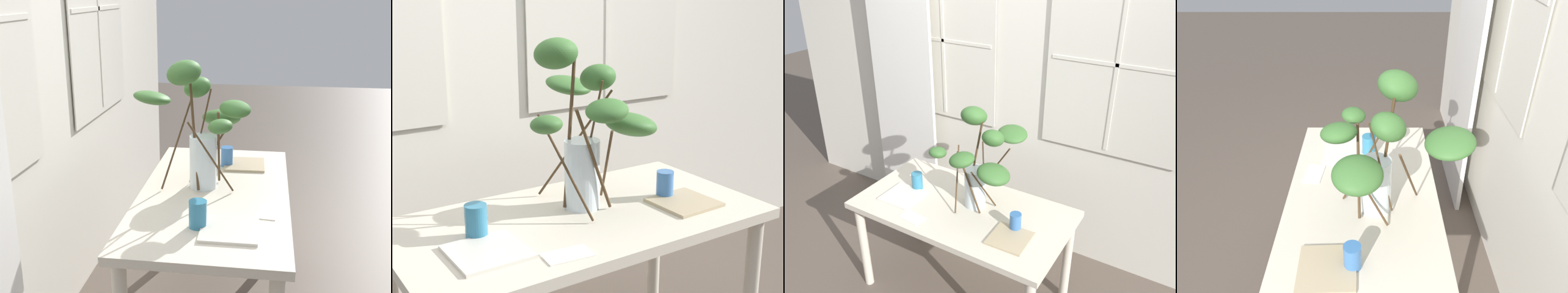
{
  "view_description": "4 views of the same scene",
  "coord_description": "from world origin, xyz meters",
  "views": [
    {
      "loc": [
        -2.32,
        -0.24,
        1.7
      ],
      "look_at": [
        0.02,
        0.1,
        0.96
      ],
      "focal_mm": 45.97,
      "sensor_mm": 36.0,
      "label": 1
    },
    {
      "loc": [
        -1.08,
        -1.7,
        1.57
      ],
      "look_at": [
        0.08,
        0.05,
        0.98
      ],
      "focal_mm": 52.57,
      "sensor_mm": 36.0,
      "label": 2
    },
    {
      "loc": [
        1.29,
        -1.9,
        2.34
      ],
      "look_at": [
        0.06,
        0.12,
        1.14
      ],
      "focal_mm": 38.67,
      "sensor_mm": 36.0,
      "label": 3
    },
    {
      "loc": [
        1.4,
        0.05,
        1.93
      ],
      "look_at": [
        0.0,
        0.05,
        1.04
      ],
      "focal_mm": 34.62,
      "sensor_mm": 36.0,
      "label": 4
    }
  ],
  "objects": [
    {
      "name": "drinking_glass_blue_right",
      "position": [
        0.4,
        -0.03,
        0.79
      ],
      "size": [
        0.07,
        0.07,
        0.11
      ],
      "primitive_type": "cylinder",
      "color": "#386BAD",
      "rests_on": "dining_table"
    },
    {
      "name": "napkin_folded",
      "position": [
        -0.21,
        -0.26,
        0.73
      ],
      "size": [
        0.17,
        0.11,
        0.0
      ],
      "primitive_type": "cube",
      "rotation": [
        0.0,
        0.0,
        -0.1
      ],
      "color": "silver",
      "rests_on": "dining_table"
    },
    {
      "name": "vase_with_branches",
      "position": [
        0.1,
        0.09,
        1.07
      ],
      "size": [
        0.6,
        0.65,
        0.68
      ],
      "color": "silver",
      "rests_on": "dining_table"
    },
    {
      "name": "drinking_glass_blue_left",
      "position": [
        -0.4,
        0.03,
        0.79
      ],
      "size": [
        0.08,
        0.08,
        0.12
      ],
      "primitive_type": "cylinder",
      "color": "teal",
      "rests_on": "dining_table"
    },
    {
      "name": "curtain_sheer_side",
      "position": [
        -1.04,
        0.68,
        1.11
      ],
      "size": [
        0.63,
        0.03,
        2.21
      ],
      "primitive_type": "cube",
      "color": "white",
      "rests_on": "ground"
    },
    {
      "name": "dining_table",
      "position": [
        0.0,
        0.0,
        0.64
      ],
      "size": [
        1.41,
        0.74,
        0.73
      ],
      "color": "beige",
      "rests_on": "ground"
    },
    {
      "name": "plate_square_right",
      "position": [
        0.42,
        -0.13,
        0.74
      ],
      "size": [
        0.24,
        0.24,
        0.01
      ],
      "primitive_type": "cube",
      "rotation": [
        0.0,
        0.0,
        0.03
      ],
      "color": "tan",
      "rests_on": "dining_table"
    },
    {
      "name": "plate_square_left",
      "position": [
        -0.42,
        -0.11,
        0.74
      ],
      "size": [
        0.24,
        0.24,
        0.01
      ],
      "primitive_type": "cube",
      "rotation": [
        0.0,
        0.0,
        0.01
      ],
      "color": "silver",
      "rests_on": "dining_table"
    }
  ]
}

